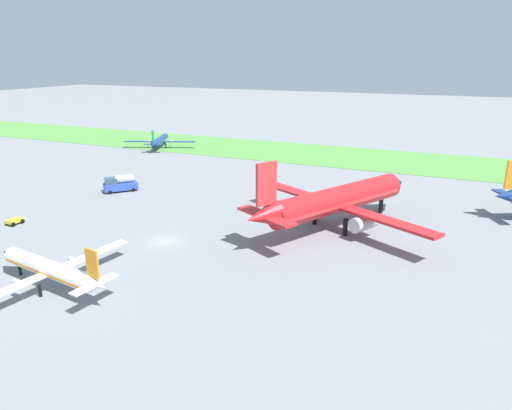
{
  "coord_description": "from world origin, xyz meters",
  "views": [
    {
      "loc": [
        37.52,
        -52.35,
        25.81
      ],
      "look_at": [
        8.88,
        12.78,
        3.0
      ],
      "focal_mm": 32.62,
      "sensor_mm": 36.0,
      "label": 1
    }
  ],
  "objects_px": {
    "airplane_foreground_turboprop": "(50,269)",
    "airplane_midfield_jet": "(336,201)",
    "fuel_truck_near_gate": "(120,184)",
    "airplane_taxiing_turboprop": "(160,140)",
    "baggage_cart_midfield": "(14,221)"
  },
  "relations": [
    {
      "from": "airplane_midfield_jet",
      "to": "baggage_cart_midfield",
      "type": "distance_m",
      "value": 51.41
    },
    {
      "from": "airplane_midfield_jet",
      "to": "airplane_taxiing_turboprop",
      "type": "distance_m",
      "value": 78.19
    },
    {
      "from": "fuel_truck_near_gate",
      "to": "airplane_taxiing_turboprop",
      "type": "bearing_deg",
      "value": -113.28
    },
    {
      "from": "airplane_midfield_jet",
      "to": "airplane_taxiing_turboprop",
      "type": "height_order",
      "value": "airplane_midfield_jet"
    },
    {
      "from": "airplane_foreground_turboprop",
      "to": "airplane_taxiing_turboprop",
      "type": "relative_size",
      "value": 1.11
    },
    {
      "from": "airplane_foreground_turboprop",
      "to": "baggage_cart_midfield",
      "type": "bearing_deg",
      "value": -22.65
    },
    {
      "from": "airplane_taxiing_turboprop",
      "to": "baggage_cart_midfield",
      "type": "relative_size",
      "value": 8.06
    },
    {
      "from": "airplane_foreground_turboprop",
      "to": "fuel_truck_near_gate",
      "type": "bearing_deg",
      "value": -52.89
    },
    {
      "from": "baggage_cart_midfield",
      "to": "airplane_foreground_turboprop",
      "type": "bearing_deg",
      "value": 61.54
    },
    {
      "from": "airplane_foreground_turboprop",
      "to": "airplane_taxiing_turboprop",
      "type": "height_order",
      "value": "airplane_foreground_turboprop"
    },
    {
      "from": "airplane_midfield_jet",
      "to": "baggage_cart_midfield",
      "type": "relative_size",
      "value": 13.16
    },
    {
      "from": "airplane_midfield_jet",
      "to": "airplane_taxiing_turboprop",
      "type": "relative_size",
      "value": 1.63
    },
    {
      "from": "airplane_taxiing_turboprop",
      "to": "baggage_cart_midfield",
      "type": "xyz_separation_m",
      "value": [
        16.5,
        -63.89,
        -1.72
      ]
    },
    {
      "from": "airplane_foreground_turboprop",
      "to": "airplane_midfield_jet",
      "type": "distance_m",
      "value": 41.28
    },
    {
      "from": "airplane_taxiing_turboprop",
      "to": "fuel_truck_near_gate",
      "type": "xyz_separation_m",
      "value": [
        19.56,
        -41.66,
        -0.71
      ]
    }
  ]
}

